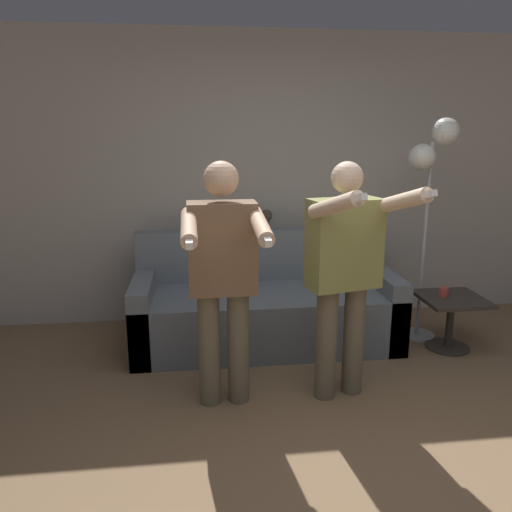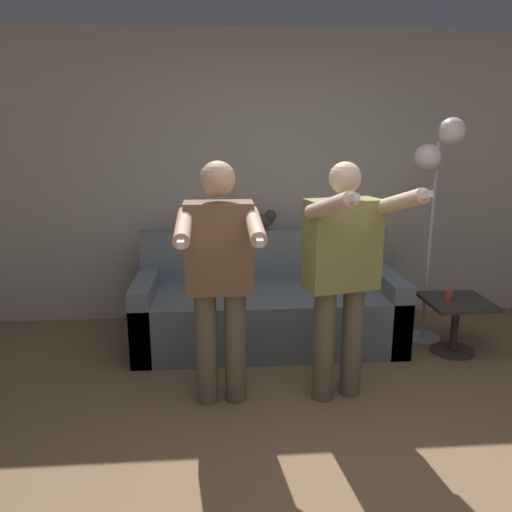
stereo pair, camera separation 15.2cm
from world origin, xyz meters
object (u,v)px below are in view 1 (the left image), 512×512
at_px(floor_lamp, 432,167).
at_px(cup, 444,292).
at_px(side_table, 451,311).
at_px(cat, 249,221).
at_px(couch, 265,308).
at_px(person_left, 223,271).
at_px(person_right, 345,266).

height_order(floor_lamp, cup, floor_lamp).
bearing_deg(side_table, cup, 163.02).
distance_m(side_table, cup, 0.17).
bearing_deg(side_table, cat, 157.98).
relative_size(couch, person_left, 1.37).
xyz_separation_m(couch, person_left, (-0.40, -0.95, 0.61)).
height_order(cat, cup, cat).
bearing_deg(side_table, couch, 167.84).
height_order(person_left, floor_lamp, floor_lamp).
xyz_separation_m(person_right, floor_lamp, (0.97, 0.90, 0.55)).
height_order(person_right, cat, person_right).
relative_size(side_table, cup, 6.20).
xyz_separation_m(cat, side_table, (1.58, -0.64, -0.66)).
relative_size(person_left, side_table, 3.17).
xyz_separation_m(floor_lamp, cup, (0.07, -0.25, -0.98)).
bearing_deg(person_left, couch, 66.42).
distance_m(couch, cat, 0.77).
bearing_deg(floor_lamp, couch, 177.98).
height_order(person_right, floor_lamp, floor_lamp).
relative_size(person_left, floor_lamp, 0.85).
relative_size(floor_lamp, side_table, 3.72).
xyz_separation_m(person_right, cat, (-0.47, 1.26, 0.07)).
distance_m(couch, cup, 1.46).
xyz_separation_m(couch, person_right, (0.38, -0.95, 0.62)).
bearing_deg(floor_lamp, person_left, -152.65).
height_order(couch, cup, couch).
bearing_deg(floor_lamp, cup, -74.69).
xyz_separation_m(couch, side_table, (1.48, -0.32, 0.03)).
bearing_deg(person_right, couch, 98.15).
distance_m(couch, floor_lamp, 1.78).
height_order(couch, cat, cat).
distance_m(cat, cup, 1.70).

